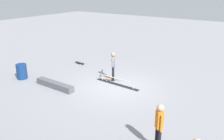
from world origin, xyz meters
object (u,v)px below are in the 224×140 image
at_px(skater_main, 113,64).
at_px(trash_bin, 22,71).
at_px(grind_rail, 117,82).
at_px(loose_skateboard_black, 79,63).
at_px(skateboard_main, 112,79).
at_px(bystander_orange_shirt, 159,125).
at_px(skate_ledge, 55,85).

height_order(skater_main, trash_bin, skater_main).
bearing_deg(skater_main, trash_bin, -88.94).
bearing_deg(trash_bin, grind_rail, -154.95).
height_order(loose_skateboard_black, trash_bin, trash_bin).
distance_m(skateboard_main, loose_skateboard_black, 3.79).
distance_m(grind_rail, trash_bin, 5.63).
xyz_separation_m(skateboard_main, loose_skateboard_black, (3.57, -1.24, 0.00)).
distance_m(bystander_orange_shirt, loose_skateboard_black, 10.00).
distance_m(grind_rail, bystander_orange_shirt, 5.72).
bearing_deg(skateboard_main, skate_ledge, -157.57).
bearing_deg(trash_bin, skater_main, -148.82).
height_order(grind_rail, skater_main, skater_main).
bearing_deg(skateboard_main, grind_rail, -61.51).
bearing_deg(bystander_orange_shirt, trash_bin, -146.71).
height_order(skate_ledge, trash_bin, trash_bin).
bearing_deg(grind_rail, trash_bin, 27.68).
bearing_deg(skater_main, skateboard_main, -105.06).
distance_m(skate_ledge, loose_skateboard_black, 4.19).
distance_m(skater_main, loose_skateboard_black, 3.97).
relative_size(loose_skateboard_black, trash_bin, 0.92).
bearing_deg(skater_main, grind_rail, 23.70).
bearing_deg(skateboard_main, bystander_orange_shirt, -73.27).
bearing_deg(grind_rail, skate_ledge, 44.26).
height_order(skate_ledge, skateboard_main, skate_ledge).
bearing_deg(skater_main, skate_ledge, -67.35).
height_order(grind_rail, bystander_orange_shirt, bystander_orange_shirt).
xyz_separation_m(skate_ledge, loose_skateboard_black, (1.68, -3.84, -0.09)).
xyz_separation_m(skate_ledge, skateboard_main, (-1.90, -2.59, -0.09)).
bearing_deg(skate_ledge, loose_skateboard_black, -66.36).
xyz_separation_m(skater_main, loose_skateboard_black, (3.67, -1.22, -0.89)).
relative_size(grind_rail, loose_skateboard_black, 3.39).
bearing_deg(skateboard_main, skater_main, -16.33).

